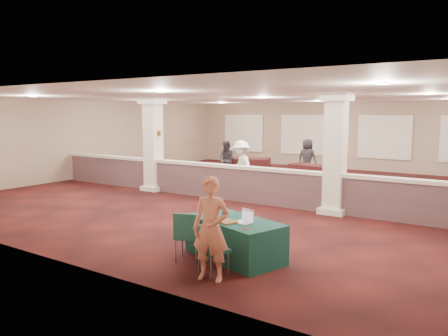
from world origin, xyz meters
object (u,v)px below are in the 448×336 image
Objects in this scene: near_table at (234,239)px; conf_chair_side at (187,232)px; far_table_back_center at (312,174)px; far_table_front_right at (358,190)px; attendee_b at (241,166)px; attendee_a at (227,160)px; woman at (211,229)px; far_table_front_left at (168,171)px; far_table_front_center at (218,177)px; conf_chair_main at (209,246)px; far_table_back_left at (247,167)px; attendee_d at (307,159)px.

near_table is 2.08× the size of conf_chair_side.
far_table_front_right is at bearing -47.50° from far_table_back_center.
far_table_front_right is at bearing 39.08° from attendee_b.
woman is at bearing -67.74° from attendee_a.
far_table_front_left is 2.71m from far_table_front_center.
near_table is at bearing -42.06° from far_table_front_left.
attendee_b is at bearing -8.93° from far_table_front_left.
conf_chair_main is at bearing -76.92° from far_table_back_center.
far_table_back_center is at bearing 78.34° from conf_chair_side.
far_table_back_left reaches higher than far_table_front_left.
attendee_a is at bearing 113.68° from far_table_front_center.
far_table_front_left is 3.39m from far_table_back_left.
far_table_front_center is 0.97× the size of far_table_front_right.
far_table_front_left is 1.04× the size of attendee_b.
far_table_front_left is at bearing 111.82° from conf_chair_side.
far_table_front_center is 1.22× the size of attendee_a.
near_table is 1.26m from woman.
far_table_front_left is 5.76m from attendee_d.
near_table is 1.12× the size of woman.
far_table_front_right is at bearing -27.04° from attendee_a.
conf_chair_side is 0.49× the size of far_table_front_center.
woman is 11.67m from attendee_d.
far_table_front_right and far_table_back_left have the same top height.
far_table_front_left is at bearing -154.19° from attendee_b.
attendee_a reaches higher than near_table.
far_table_front_right is at bearing 75.37° from woman.
attendee_a reaches higher than far_table_back_left.
attendee_a is 3.31m from attendee_d.
conf_chair_main is 11.59m from far_table_back_left.
attendee_d is (2.72, 1.88, 0.05)m from attendee_a.
far_table_front_right is at bearing -27.30° from far_table_back_left.
near_table is at bearing -93.70° from far_table_front_right.
near_table is at bearing -76.38° from far_table_back_center.
far_table_back_left is (2.19, 2.59, 0.02)m from far_table_front_left.
conf_chair_main is 0.94× the size of conf_chair_side.
attendee_d is at bearing 63.25° from far_table_front_center.
far_table_front_left is 0.97× the size of far_table_front_center.
far_table_front_right is 1.13× the size of far_table_back_center.
conf_chair_main reaches higher than far_table_back_center.
attendee_d is at bearing 25.13° from attendee_a.
attendee_d reaches higher than far_table_back_center.
attendee_a is 0.94× the size of attendee_d.
far_table_front_center is (2.69, -0.31, 0.01)m from far_table_front_left.
far_table_front_right is 3.93m from far_table_back_center.
conf_chair_main is 0.83m from conf_chair_side.
conf_chair_main is 0.49× the size of attendee_b.
far_table_back_left reaches higher than far_table_back_center.
near_table is 1.08× the size of attendee_b.
attendee_d is (-3.22, 3.76, 0.43)m from far_table_front_right.
far_table_front_center is 3.80m from far_table_back_center.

